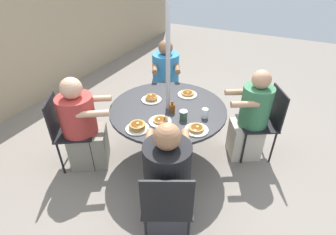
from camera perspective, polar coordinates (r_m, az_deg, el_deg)
The scene contains 20 objects.
ground_plane at distance 3.36m, azimuth -0.00°, elevation -8.24°, with size 12.00×12.00×0.00m, color gray.
back_fence at distance 4.57m, azimuth -31.26°, elevation 10.72°, with size 10.00×0.06×1.66m, color tan.
patio_table at distance 2.98m, azimuth -0.00°, elevation 0.76°, with size 1.31×1.31×0.71m.
umbrella_pole at distance 2.76m, azimuth -0.00°, elevation 8.73°, with size 0.05×0.05×2.16m, color #ADADB2.
patio_chair_north at distance 2.20m, azimuth -0.18°, elevation -18.10°, with size 0.55×0.55×0.90m.
diner_north at distance 2.30m, azimuth -0.14°, elevation -14.53°, with size 0.63×0.56×1.18m.
patio_chair_east at distance 3.29m, azimuth 20.33°, elevation -0.33°, with size 0.56×0.56×0.90m.
diner_east at distance 3.23m, azimuth 17.55°, elevation -0.38°, with size 0.52×0.57×1.14m.
patio_chair_south at distance 4.04m, azimuth -0.54°, elevation 8.32°, with size 0.56×0.56×0.90m.
diner_south at distance 3.88m, azimuth -0.48°, elevation 7.30°, with size 0.58×0.54×1.16m.
patio_chair_west at distance 3.16m, azimuth -21.17°, elevation -2.09°, with size 0.57×0.57×0.90m.
diner_west at distance 3.12m, azimuth -18.04°, elevation -2.17°, with size 0.60×0.64×1.12m.
pancake_plate_a at distance 2.60m, azimuth -6.72°, elevation -2.05°, with size 0.23×0.23×0.08m.
pancake_plate_b at distance 3.08m, azimuth -3.63°, elevation 4.13°, with size 0.23×0.23×0.07m.
pancake_plate_c at distance 3.19m, azimuth 4.27°, elevation 5.11°, with size 0.23×0.23×0.05m.
pancake_plate_d at distance 2.58m, azimuth 6.20°, elevation -2.54°, with size 0.23×0.23×0.05m.
pancake_plate_e at distance 2.69m, azimuth -1.74°, elevation -0.75°, with size 0.23×0.23×0.05m.
syrup_bottle at distance 2.84m, azimuth 0.94°, elevation 2.11°, with size 0.08×0.06×0.13m.
coffee_cup at distance 2.72m, azimuth 3.38°, elevation 0.53°, with size 0.08×0.08×0.10m.
drinking_glass_a at distance 2.78m, azimuth 8.05°, elevation 1.00°, with size 0.07×0.07×0.10m, color silver.
Camera 1 is at (-2.25, -1.12, 2.24)m, focal length 28.00 mm.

